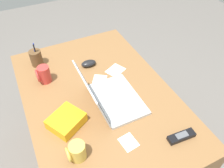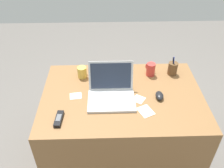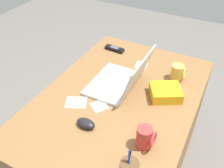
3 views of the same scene
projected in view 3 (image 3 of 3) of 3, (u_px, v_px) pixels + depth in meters
desk at (118, 138)px, 1.63m from camera, size 1.22×0.83×0.73m
laptop at (120, 80)px, 1.44m from camera, size 0.34×0.31×0.24m
computer_mouse at (86, 123)px, 1.22m from camera, size 0.06×0.10×0.04m
coffee_mug_white at (145, 138)px, 1.10m from camera, size 0.08×0.08×0.11m
coffee_mug_tall at (178, 72)px, 1.51m from camera, size 0.07×0.09×0.09m
cordless_phone at (115, 49)px, 1.79m from camera, size 0.05×0.14×0.03m
snack_bag at (166, 92)px, 1.39m from camera, size 0.21×0.21×0.06m
paper_note_near_laptop at (141, 65)px, 1.65m from camera, size 0.10×0.08×0.00m
paper_note_left at (99, 106)px, 1.34m from camera, size 0.11×0.11×0.00m
paper_note_right at (76, 102)px, 1.36m from camera, size 0.13×0.14×0.00m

